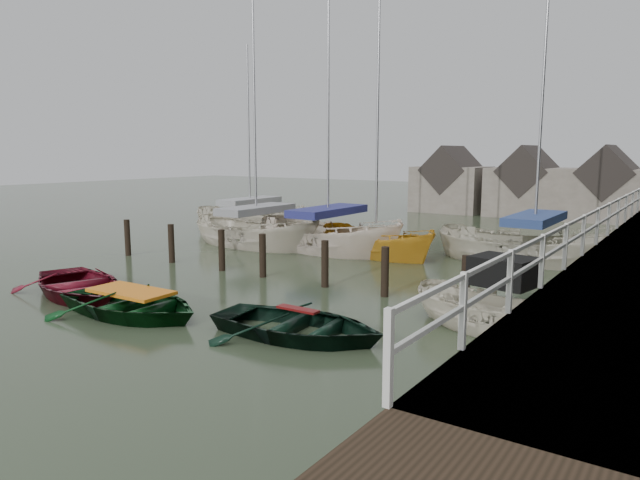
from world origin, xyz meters
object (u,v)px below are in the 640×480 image
Objects in this scene: rowboat_green at (132,315)px; motorboat at (498,328)px; sailboat_d at (533,261)px; sailboat_e at (250,229)px; rowboat_dkgreen at (298,337)px; sailboat_b at (328,249)px; sailboat_a at (257,244)px; rowboat_red at (78,295)px; sailboat_c at (376,254)px.

motorboat reaches higher than rowboat_green.
sailboat_e is (-14.22, 0.72, 0.00)m from sailboat_d.
sailboat_b reaches higher than rowboat_dkgreen.
rowboat_dkgreen is 12.32m from sailboat_a.
rowboat_red is 11.25m from motorboat.
rowboat_green is 0.32× the size of sailboat_b.
rowboat_dkgreen is (7.26, 0.57, 0.00)m from rowboat_red.
sailboat_a reaches higher than rowboat_green.
sailboat_b is at bearing 63.85° from motorboat.
sailboat_b reaches higher than rowboat_red.
sailboat_a is at bearing 21.83° from rowboat_green.
sailboat_e is (-3.52, 3.59, -0.00)m from sailboat_a.
sailboat_a reaches higher than sailboat_c.
sailboat_c reaches higher than sailboat_e.
sailboat_b reaches higher than sailboat_c.
sailboat_b is 2.03m from sailboat_c.
motorboat is 0.39× the size of sailboat_c.
sailboat_b is at bearing 117.38° from sailboat_c.
rowboat_red is 13.81m from sailboat_e.
sailboat_a reaches higher than rowboat_dkgreen.
sailboat_a is at bearing -142.94° from sailboat_e.
rowboat_green is at bearing -151.52° from sailboat_a.
sailboat_d is at bearing -29.05° from rowboat_green.
sailboat_a is at bearing 38.64° from rowboat_dkgreen.
sailboat_e is (-6.72, 2.92, -0.00)m from sailboat_b.
motorboat is 11.17m from sailboat_b.
rowboat_dkgreen is 0.33× the size of sailboat_a.
rowboat_dkgreen is 0.91× the size of motorboat.
rowboat_dkgreen is 17.35m from sailboat_e.
sailboat_d is at bearing -70.55° from sailboat_a.
sailboat_e is at bearing 38.51° from rowboat_dkgreen.
rowboat_dkgreen is at bearing -79.56° from rowboat_green.
sailboat_c is (-6.98, 7.02, -0.08)m from motorboat.
rowboat_green is 8.69m from motorboat.
rowboat_red is at bearing 117.61° from motorboat.
rowboat_dkgreen is at bearing -66.09° from rowboat_red.
sailboat_a is (-8.69, 8.73, 0.06)m from rowboat_dkgreen.
rowboat_red is 1.03× the size of rowboat_green.
motorboat is at bearing -53.33° from rowboat_red.
sailboat_a is at bearing 99.29° from sailboat_d.
sailboat_b is at bearing -73.64° from sailboat_a.
rowboat_green is at bearing -156.77° from sailboat_e.
rowboat_red is 0.38× the size of sailboat_d.
rowboat_green is 10.64m from sailboat_a.
rowboat_dkgreen is 11.78m from sailboat_d.
rowboat_green is at bearing -78.59° from rowboat_red.
rowboat_red is at bearing -166.85° from sailboat_a.
motorboat is 9.90m from sailboat_c.
rowboat_dkgreen is 0.38× the size of sailboat_e.
sailboat_a is at bearing 28.17° from rowboat_red.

